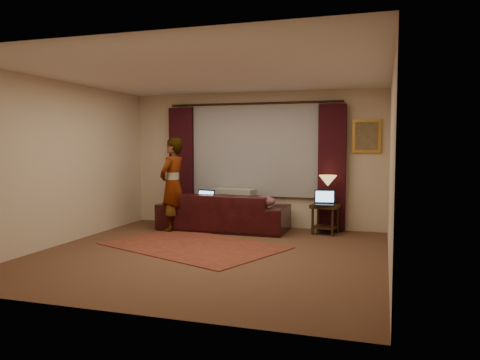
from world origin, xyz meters
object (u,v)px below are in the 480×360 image
laptop_table (325,198)px  laptop_sofa (202,198)px  sofa (223,204)px  tiffany_lamp (328,190)px  end_table (325,219)px  person (173,185)px

laptop_table → laptop_sofa: bearing=179.2°
sofa → laptop_table: bearing=-178.8°
tiffany_lamp → laptop_table: 0.24m
sofa → end_table: bearing=-174.6°
sofa → tiffany_lamp: 1.94m
sofa → person: size_ratio=1.38×
tiffany_lamp → end_table: bearing=-115.8°
tiffany_lamp → laptop_sofa: bearing=-168.9°
sofa → laptop_sofa: bearing=31.1°
tiffany_lamp → sofa: bearing=-173.1°
person → laptop_sofa: bearing=117.1°
laptop_sofa → end_table: size_ratio=0.75×
tiffany_lamp → person: size_ratio=0.30×
end_table → tiffany_lamp: (0.03, 0.06, 0.52)m
laptop_table → person: bearing=-178.5°
laptop_table → tiffany_lamp: bearing=75.7°
laptop_sofa → laptop_table: laptop_table is taller
sofa → end_table: 1.89m
sofa → end_table: (1.87, 0.17, -0.22)m
tiffany_lamp → laptop_table: size_ratio=1.31×
sofa → laptop_sofa: (-0.35, -0.21, 0.13)m
laptop_sofa → end_table: bearing=22.1°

